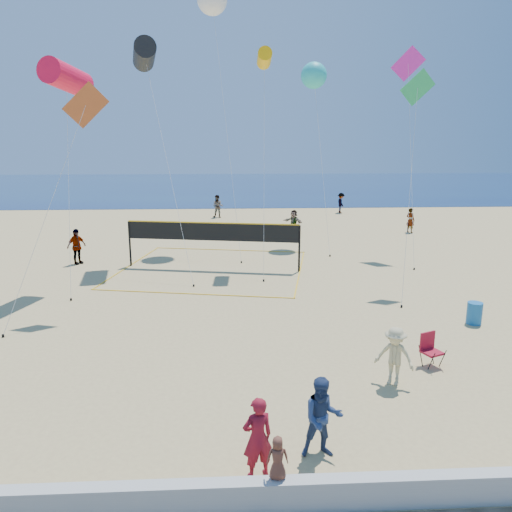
{
  "coord_description": "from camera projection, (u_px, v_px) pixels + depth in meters",
  "views": [
    {
      "loc": [
        -0.83,
        -10.6,
        6.43
      ],
      "look_at": [
        -0.15,
        2.0,
        3.49
      ],
      "focal_mm": 35.0,
      "sensor_mm": 36.0,
      "label": 1
    }
  ],
  "objects": [
    {
      "name": "volleyball_net",
      "position": [
        212.0,
        237.0,
        25.18
      ],
      "size": [
        10.52,
        10.4,
        2.4
      ],
      "rotation": [
        0.0,
        0.0,
        -0.19
      ],
      "color": "black",
      "rests_on": "ground"
    },
    {
      "name": "trash_barrel",
      "position": [
        474.0,
        313.0,
        17.8
      ],
      "size": [
        0.62,
        0.62,
        0.79
      ],
      "primitive_type": "cylinder",
      "rotation": [
        0.0,
        0.0,
        0.18
      ],
      "color": "#1960A3",
      "rests_on": "ground"
    },
    {
      "name": "seawall",
      "position": [
        280.0,
        495.0,
        8.82
      ],
      "size": [
        32.0,
        0.3,
        0.6
      ],
      "primitive_type": "cube",
      "color": "#B8B8B3",
      "rests_on": "ground"
    },
    {
      "name": "woman",
      "position": [
        258.0,
        438.0,
        9.59
      ],
      "size": [
        0.71,
        0.58,
        1.68
      ],
      "primitive_type": "imported",
      "rotation": [
        0.0,
        0.0,
        3.47
      ],
      "color": "maroon",
      "rests_on": "ground"
    },
    {
      "name": "bystander_b",
      "position": [
        395.0,
        356.0,
        13.29
      ],
      "size": [
        1.2,
        1.07,
        1.61
      ],
      "primitive_type": "imported",
      "rotation": [
        0.0,
        0.0,
        -0.57
      ],
      "color": "#C3B582",
      "rests_on": "ground"
    },
    {
      "name": "far_person_0",
      "position": [
        77.0,
        247.0,
        26.31
      ],
      "size": [
        1.05,
        1.15,
        1.88
      ],
      "primitive_type": "imported",
      "rotation": [
        0.0,
        0.0,
        0.9
      ],
      "color": "gray",
      "rests_on": "ground"
    },
    {
      "name": "kite_6",
      "position": [
        212.0,
        0.0,
        29.01
      ],
      "size": [
        2.5,
        6.85,
        15.28
      ],
      "rotation": [
        0.0,
        0.0,
        0.15
      ],
      "color": "white",
      "rests_on": "ground"
    },
    {
      "name": "toddler",
      "position": [
        278.0,
        458.0,
        8.73
      ],
      "size": [
        0.39,
        0.25,
        0.8
      ],
      "primitive_type": "imported",
      "rotation": [
        0.0,
        0.0,
        3.14
      ],
      "color": "brown",
      "rests_on": "seawall"
    },
    {
      "name": "kite_7",
      "position": [
        314.0,
        75.0,
        30.44
      ],
      "size": [
        1.78,
        5.66,
        11.06
      ],
      "rotation": [
        0.0,
        0.0,
        0.13
      ],
      "color": "#29C2C3",
      "rests_on": "ground"
    },
    {
      "name": "far_person_3",
      "position": [
        218.0,
        206.0,
        42.11
      ],
      "size": [
        1.07,
        0.92,
        1.91
      ],
      "primitive_type": "imported",
      "rotation": [
        0.0,
        0.0,
        -0.24
      ],
      "color": "gray",
      "rests_on": "ground"
    },
    {
      "name": "far_person_1",
      "position": [
        294.0,
        222.0,
        34.68
      ],
      "size": [
        1.48,
        1.47,
        1.71
      ],
      "primitive_type": "imported",
      "rotation": [
        0.0,
        0.0,
        -0.78
      ],
      "color": "gray",
      "rests_on": "ground"
    },
    {
      "name": "kite_5",
      "position": [
        408.0,
        73.0,
        27.52
      ],
      "size": [
        1.71,
        5.29,
        11.48
      ],
      "rotation": [
        0.0,
        0.0,
        -0.28
      ],
      "color": "#E526B2",
      "rests_on": "ground"
    },
    {
      "name": "kite_1",
      "position": [
        144.0,
        54.0,
        25.1
      ],
      "size": [
        3.38,
        6.82,
        11.35
      ],
      "rotation": [
        0.0,
        0.0,
        0.2
      ],
      "color": "black",
      "rests_on": "ground"
    },
    {
      "name": "bystander_a",
      "position": [
        323.0,
        418.0,
        10.23
      ],
      "size": [
        0.86,
        0.67,
        1.74
      ],
      "primitive_type": "imported",
      "rotation": [
        0.0,
        0.0,
        0.01
      ],
      "color": "navy",
      "rests_on": "ground"
    },
    {
      "name": "kite_0",
      "position": [
        67.0,
        78.0,
        20.71
      ],
      "size": [
        1.73,
        3.81,
        9.66
      ],
      "rotation": [
        0.0,
        0.0,
        -0.27
      ],
      "color": "#F91038",
      "rests_on": "ground"
    },
    {
      "name": "ocean",
      "position": [
        235.0,
        185.0,
        72.1
      ],
      "size": [
        140.0,
        50.0,
        0.03
      ],
      "primitive_type": "cube",
      "color": "navy",
      "rests_on": "ground"
    },
    {
      "name": "camp_chair",
      "position": [
        430.0,
        347.0,
        14.47
      ],
      "size": [
        0.68,
        0.78,
        1.1
      ],
      "rotation": [
        0.0,
        0.0,
        0.39
      ],
      "color": "maroon",
      "rests_on": "ground"
    },
    {
      "name": "kite_3",
      "position": [
        82.0,
        116.0,
        18.23
      ],
      "size": [
        3.25,
        3.61,
        8.51
      ],
      "rotation": [
        0.0,
        0.0,
        0.4
      ],
      "color": "#BE5223",
      "rests_on": "ground"
    },
    {
      "name": "ground",
      "position": [
        267.0,
        418.0,
        11.81
      ],
      "size": [
        120.0,
        120.0,
        0.0
      ],
      "primitive_type": "plane",
      "color": "tan",
      "rests_on": "ground"
    },
    {
      "name": "kite_4",
      "position": [
        417.0,
        99.0,
        21.15
      ],
      "size": [
        2.2,
        3.78,
        9.39
      ],
      "rotation": [
        0.0,
        0.0,
        0.23
      ],
      "color": "#29B05F",
      "rests_on": "ground"
    },
    {
      "name": "kite_2",
      "position": [
        264.0,
        58.0,
        24.48
      ],
      "size": [
        0.73,
        4.6,
        10.81
      ],
      "rotation": [
        0.0,
        0.0,
        -0.02
      ],
      "color": "#FFB708",
      "rests_on": "ground"
    },
    {
      "name": "far_person_4",
      "position": [
        341.0,
        203.0,
        44.85
      ],
      "size": [
        0.71,
        1.19,
        1.8
      ],
      "primitive_type": "imported",
      "rotation": [
        0.0,
        0.0,
        1.61
      ],
      "color": "gray",
      "rests_on": "ground"
    },
    {
      "name": "far_person_2",
      "position": [
        410.0,
        220.0,
        35.33
      ],
      "size": [
        0.72,
        0.76,
        1.75
      ],
      "primitive_type": "imported",
      "rotation": [
        0.0,
        0.0,
        2.2
      ],
      "color": "gray",
      "rests_on": "ground"
    }
  ]
}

